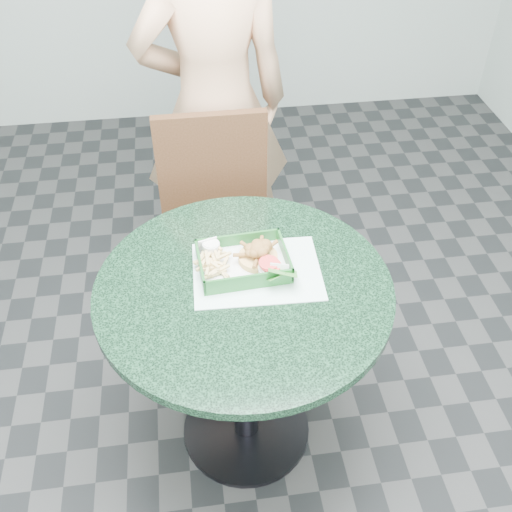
{
  "coord_description": "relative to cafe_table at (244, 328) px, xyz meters",
  "views": [
    {
      "loc": [
        -0.14,
        -1.25,
        2.0
      ],
      "look_at": [
        0.05,
        0.1,
        0.79
      ],
      "focal_mm": 42.0,
      "sensor_mm": 36.0,
      "label": 1
    }
  ],
  "objects": [
    {
      "name": "placemat",
      "position": [
        0.05,
        0.05,
        0.17
      ],
      "size": [
        0.39,
        0.3,
        0.0
      ],
      "primitive_type": "cube",
      "rotation": [
        0.0,
        0.0,
        -0.04
      ],
      "color": "silver",
      "rests_on": "cafe_table"
    },
    {
      "name": "dining_chair",
      "position": [
        -0.03,
        0.64,
        -0.05
      ],
      "size": [
        0.43,
        0.43,
        0.93
      ],
      "rotation": [
        0.0,
        0.0,
        0.0
      ],
      "color": "black",
      "rests_on": "floor"
    },
    {
      "name": "floor",
      "position": [
        0.0,
        0.0,
        -0.58
      ],
      "size": [
        4.0,
        5.0,
        0.02
      ],
      "primitive_type": "cube",
      "color": "#303335",
      "rests_on": "ground"
    },
    {
      "name": "fries_pile",
      "position": [
        -0.08,
        0.08,
        0.21
      ],
      "size": [
        0.12,
        0.13,
        0.04
      ],
      "primitive_type": null,
      "rotation": [
        0.0,
        0.0,
        -0.18
      ],
      "color": "#DEBB72",
      "rests_on": "food_basket"
    },
    {
      "name": "diner_person",
      "position": [
        -0.0,
        0.94,
        0.39
      ],
      "size": [
        0.75,
        0.52,
        1.95
      ],
      "primitive_type": "imported",
      "rotation": [
        0.0,
        0.0,
        3.23
      ],
      "color": "tan",
      "rests_on": "floor"
    },
    {
      "name": "food_basket",
      "position": [
        0.01,
        0.07,
        0.19
      ],
      "size": [
        0.27,
        0.19,
        0.05
      ],
      "rotation": [
        0.0,
        0.0,
        0.07
      ],
      "color": "#1A5A22",
      "rests_on": "placemat"
    },
    {
      "name": "cafe_table",
      "position": [
        0.0,
        0.0,
        0.0
      ],
      "size": [
        0.88,
        0.88,
        0.75
      ],
      "color": "black",
      "rests_on": "floor"
    },
    {
      "name": "garnish_cup",
      "position": [
        0.09,
        0.01,
        0.21
      ],
      "size": [
        0.11,
        0.1,
        0.04
      ],
      "rotation": [
        0.0,
        0.0,
        0.26
      ],
      "color": "silver",
      "rests_on": "food_basket"
    },
    {
      "name": "sauce_ramekin",
      "position": [
        -0.08,
        0.14,
        0.22
      ],
      "size": [
        0.05,
        0.05,
        0.03
      ],
      "rotation": [
        0.0,
        0.0,
        -0.4
      ],
      "color": "silver",
      "rests_on": "food_basket"
    },
    {
      "name": "crab_sandwich",
      "position": [
        0.06,
        0.08,
        0.22
      ],
      "size": [
        0.12,
        0.12,
        0.07
      ],
      "rotation": [
        0.0,
        0.0,
        0.12
      ],
      "color": "tan",
      "rests_on": "food_basket"
    }
  ]
}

